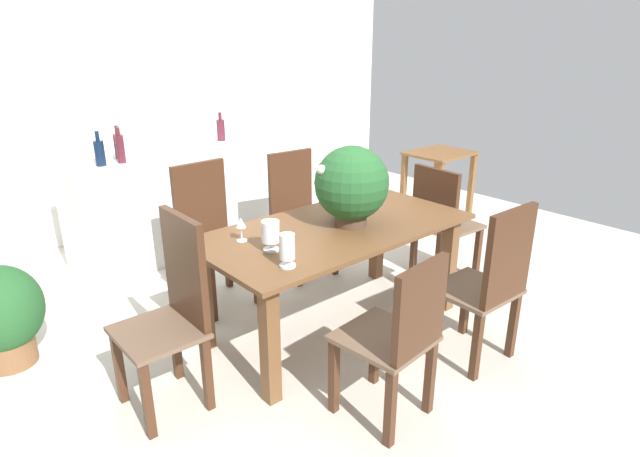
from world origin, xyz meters
TOP-DOWN VIEW (x-y plane):
  - ground_plane at (0.00, 0.00)m, footprint 7.04×7.04m
  - back_wall at (0.00, 2.60)m, footprint 6.40×0.10m
  - dining_table at (0.00, -0.21)m, footprint 1.80×0.92m
  - chair_far_right at (0.41, 0.70)m, footprint 0.48×0.46m
  - chair_foot_end at (1.16, -0.20)m, footprint 0.43×0.49m
  - chair_near_left at (-0.40, -1.11)m, footprint 0.46×0.48m
  - chair_head_end at (-1.15, -0.21)m, footprint 0.41×0.44m
  - chair_far_left at (-0.41, 0.71)m, footprint 0.47×0.47m
  - chair_near_right at (0.40, -1.12)m, footprint 0.46×0.44m
  - flower_centerpiece at (0.09, -0.25)m, footprint 0.48×0.48m
  - crystal_vase_left at (-0.55, -0.26)m, footprint 0.11×0.11m
  - crystal_vase_center_near at (-0.61, -0.50)m, footprint 0.09×0.09m
  - crystal_vase_right at (0.27, 0.08)m, footprint 0.08×0.08m
  - wine_glass at (-0.59, -0.02)m, footprint 0.06×0.06m
  - kitchen_counter at (-0.19, 1.71)m, footprint 1.82×0.53m
  - wine_bottle_dark at (-0.81, 1.61)m, footprint 0.08×0.08m
  - wine_bottle_green at (-0.65, 1.59)m, footprint 0.06×0.06m
  - wine_bottle_amber at (0.43, 1.87)m, footprint 0.08×0.08m
  - wine_bottle_tall at (-0.60, 1.76)m, footprint 0.07×0.07m
  - side_table at (2.24, 0.64)m, footprint 0.64×0.53m
  - potted_plant_floor at (-1.79, 0.78)m, footprint 0.48×0.48m

SIDE VIEW (x-z plane):
  - ground_plane at x=0.00m, z-range 0.00..0.00m
  - potted_plant_floor at x=-1.79m, z-range 0.02..0.66m
  - kitchen_counter at x=-0.19m, z-range 0.00..0.93m
  - chair_near_left at x=-0.40m, z-range 0.05..0.98m
  - chair_foot_end at x=1.16m, z-range 0.06..1.00m
  - chair_far_right at x=0.41m, z-range 0.05..1.06m
  - chair_near_right at x=0.40m, z-range 0.05..1.07m
  - chair_far_left at x=-0.41m, z-range 0.05..1.09m
  - side_table at x=2.24m, z-range 0.19..0.96m
  - chair_head_end at x=-1.15m, z-range 0.05..1.10m
  - dining_table at x=0.00m, z-range 0.25..0.98m
  - crystal_vase_right at x=0.27m, z-range 0.75..0.90m
  - crystal_vase_center_near at x=-0.61m, z-range 0.75..0.93m
  - wine_glass at x=-0.59m, z-range 0.77..0.91m
  - crystal_vase_left at x=-0.55m, z-range 0.75..0.93m
  - flower_centerpiece at x=0.09m, z-range 0.75..1.27m
  - wine_bottle_dark at x=-0.81m, z-range 0.91..1.18m
  - wine_bottle_amber at x=0.43m, z-range 0.91..1.18m
  - wine_bottle_tall at x=-0.60m, z-range 0.91..1.18m
  - wine_bottle_green at x=-0.65m, z-range 0.91..1.19m
  - back_wall at x=0.00m, z-range 0.00..2.60m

